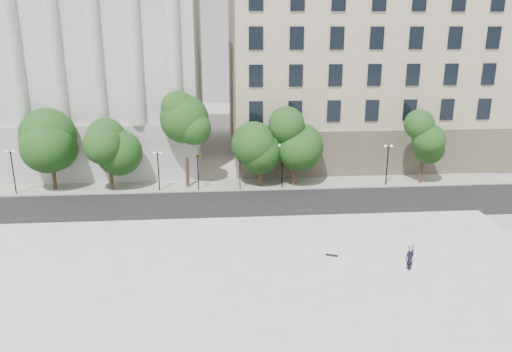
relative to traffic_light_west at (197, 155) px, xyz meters
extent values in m
plane|color=beige|center=(1.88, -22.30, -3.68)|extent=(160.00, 160.00, 0.00)
cube|color=white|center=(1.88, -19.30, -3.46)|extent=(44.00, 22.00, 0.45)
cube|color=black|center=(1.88, -4.30, -3.67)|extent=(60.00, 8.00, 0.02)
cube|color=#A29F95|center=(1.88, 1.70, -3.62)|extent=(60.00, 4.00, 0.12)
cube|color=silver|center=(-15.12, 16.70, 8.82)|extent=(30.00, 26.00, 25.00)
cube|color=tan|center=(21.88, 16.70, 6.82)|extent=(36.00, 26.00, 21.00)
cylinder|color=black|center=(0.00, 0.00, -1.93)|extent=(0.10, 0.10, 3.50)
imported|color=black|center=(0.00, 0.00, 0.16)|extent=(0.61, 1.74, 0.68)
cylinder|color=black|center=(4.03, 0.00, -1.93)|extent=(0.10, 0.10, 3.50)
imported|color=black|center=(4.03, 0.00, 0.17)|extent=(0.68, 1.77, 0.70)
imported|color=black|center=(14.03, -18.25, -3.01)|extent=(0.92, 1.71, 0.44)
cube|color=black|center=(9.51, -15.94, -3.19)|extent=(0.85, 0.50, 0.08)
cylinder|color=#382619|center=(-14.03, 1.58, -2.22)|extent=(0.36, 0.36, 2.92)
sphere|color=#113D13|center=(-14.03, 1.58, 1.73)|extent=(4.46, 4.46, 4.46)
cylinder|color=#382619|center=(-8.41, 0.80, -2.32)|extent=(0.36, 0.36, 2.72)
sphere|color=#113D13|center=(-8.41, 0.80, 1.37)|extent=(4.06, 4.06, 4.06)
cylinder|color=#382619|center=(-1.11, 1.32, -2.14)|extent=(0.36, 0.36, 3.08)
sphere|color=#113D13|center=(-1.11, 1.32, 2.04)|extent=(4.06, 4.06, 4.06)
cylinder|color=#382619|center=(6.10, 0.95, -2.43)|extent=(0.36, 0.36, 2.51)
sphere|color=#113D13|center=(6.10, 0.95, 0.98)|extent=(4.31, 4.31, 4.31)
cylinder|color=#382619|center=(9.45, 0.89, -2.44)|extent=(0.36, 0.36, 2.49)
sphere|color=#113D13|center=(9.45, 0.89, 0.94)|extent=(4.04, 4.04, 4.04)
cylinder|color=#382619|center=(22.45, 0.70, -2.45)|extent=(0.36, 0.36, 2.46)
sphere|color=#113D13|center=(22.45, 0.70, 0.88)|extent=(3.42, 3.42, 3.42)
cylinder|color=black|center=(-17.29, 0.30, -1.58)|extent=(0.12, 0.12, 4.19)
cube|color=black|center=(-17.29, 0.30, 0.51)|extent=(0.60, 0.06, 0.06)
sphere|color=white|center=(-17.59, 0.30, 0.61)|extent=(0.28, 0.28, 0.28)
sphere|color=white|center=(-16.99, 0.30, 0.61)|extent=(0.28, 0.28, 0.28)
cylinder|color=black|center=(-3.79, 0.30, -1.81)|extent=(0.12, 0.12, 3.75)
cube|color=black|center=(-3.79, 0.30, 0.07)|extent=(0.60, 0.06, 0.06)
sphere|color=white|center=(-4.09, 0.30, 0.17)|extent=(0.28, 0.28, 0.28)
sphere|color=white|center=(-3.49, 0.30, 0.17)|extent=(0.28, 0.28, 0.28)
cylinder|color=black|center=(8.20, 0.30, -1.54)|extent=(0.12, 0.12, 4.28)
cube|color=black|center=(8.20, 0.30, 0.59)|extent=(0.60, 0.06, 0.06)
sphere|color=white|center=(7.90, 0.30, 0.69)|extent=(0.28, 0.28, 0.28)
sphere|color=white|center=(8.50, 0.30, 0.69)|extent=(0.28, 0.28, 0.28)
cylinder|color=black|center=(18.73, 0.30, -1.68)|extent=(0.12, 0.12, 4.00)
cube|color=black|center=(18.73, 0.30, 0.32)|extent=(0.60, 0.06, 0.06)
sphere|color=white|center=(18.43, 0.30, 0.42)|extent=(0.28, 0.28, 0.28)
sphere|color=white|center=(19.03, 0.30, 0.42)|extent=(0.28, 0.28, 0.28)
camera|label=1|loc=(1.94, -46.32, 11.77)|focal=35.00mm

